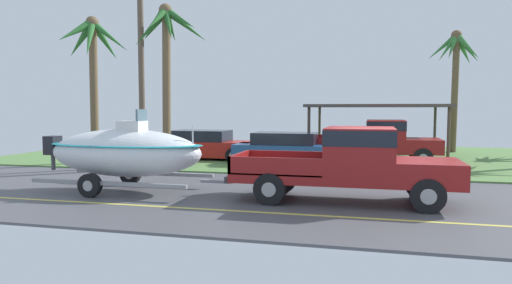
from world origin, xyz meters
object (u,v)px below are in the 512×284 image
at_px(palm_tree_far_right, 457,61).
at_px(parked_pickup_background, 385,140).
at_px(boat_on_trailer, 125,152).
at_px(utility_pole, 141,61).
at_px(palm_tree_mid, 166,42).
at_px(pickup_truck_towing, 358,161).
at_px(palm_tree_near_right, 92,53).
at_px(parked_sedan_near, 205,145).
at_px(parked_sedan_far, 289,149).
at_px(carport_awning, 376,107).

bearing_deg(palm_tree_far_right, parked_pickup_background, -122.79).
height_order(boat_on_trailer, utility_pole, utility_pole).
bearing_deg(boat_on_trailer, palm_tree_mid, 101.98).
relative_size(pickup_truck_towing, utility_pole, 0.71).
bearing_deg(parked_pickup_background, utility_pole, -160.88).
bearing_deg(palm_tree_near_right, pickup_truck_towing, -26.40).
distance_m(parked_pickup_background, palm_tree_far_right, 7.90).
distance_m(parked_sedan_near, utility_pole, 4.99).
xyz_separation_m(parked_pickup_background, palm_tree_near_right, (-12.18, -2.88, 3.69)).
xyz_separation_m(pickup_truck_towing, parked_sedan_far, (-3.05, 7.17, -0.38)).
bearing_deg(palm_tree_mid, carport_awning, 38.31).
bearing_deg(boat_on_trailer, parked_sedan_far, 63.73).
relative_size(palm_tree_near_right, utility_pole, 0.76).
bearing_deg(boat_on_trailer, palm_tree_near_right, 130.06).
height_order(parked_sedan_far, palm_tree_far_right, palm_tree_far_right).
height_order(boat_on_trailer, palm_tree_mid, palm_tree_mid).
bearing_deg(palm_tree_near_right, palm_tree_far_right, 28.61).
relative_size(parked_sedan_near, palm_tree_mid, 0.71).
relative_size(pickup_truck_towing, carport_awning, 0.89).
bearing_deg(pickup_truck_towing, palm_tree_far_right, 72.15).
height_order(carport_awning, palm_tree_far_right, palm_tree_far_right).
xyz_separation_m(boat_on_trailer, palm_tree_mid, (-1.11, 5.23, 3.89)).
bearing_deg(palm_tree_near_right, utility_pole, -10.30).
xyz_separation_m(pickup_truck_towing, palm_tree_mid, (-7.70, 5.23, 3.97)).
xyz_separation_m(pickup_truck_towing, boat_on_trailer, (-6.59, 0.00, 0.07)).
height_order(palm_tree_near_right, palm_tree_far_right, palm_tree_far_right).
relative_size(parked_pickup_background, parked_sedan_far, 1.17).
bearing_deg(parked_pickup_background, boat_on_trailer, -131.28).
relative_size(pickup_truck_towing, palm_tree_far_right, 0.90).
bearing_deg(palm_tree_near_right, parked_sedan_near, 32.11).
xyz_separation_m(parked_pickup_background, palm_tree_far_right, (3.74, 5.81, 3.84)).
bearing_deg(utility_pole, carport_awning, 35.27).
xyz_separation_m(parked_sedan_far, carport_awning, (3.58, 4.56, 1.80)).
bearing_deg(parked_sedan_far, palm_tree_near_right, -169.37).
distance_m(palm_tree_far_right, utility_pole, 16.21).
distance_m(carport_awning, utility_pole, 11.53).
height_order(carport_awning, palm_tree_near_right, palm_tree_near_right).
relative_size(carport_awning, palm_tree_near_right, 1.05).
bearing_deg(parked_sedan_near, carport_awning, 24.56).
bearing_deg(carport_awning, parked_sedan_far, -128.12).
xyz_separation_m(parked_pickup_background, utility_pole, (-9.64, -3.34, 3.27)).
distance_m(parked_sedan_far, palm_tree_far_right, 11.28).
distance_m(parked_sedan_far, palm_tree_mid, 6.66).
xyz_separation_m(pickup_truck_towing, parked_sedan_near, (-7.21, 8.19, -0.38)).
bearing_deg(boat_on_trailer, parked_pickup_background, 48.72).
xyz_separation_m(boat_on_trailer, parked_sedan_near, (-0.62, 8.19, -0.46)).
height_order(palm_tree_near_right, utility_pole, utility_pole).
distance_m(parked_pickup_background, carport_awning, 3.55).
height_order(boat_on_trailer, carport_awning, carport_awning).
height_order(pickup_truck_towing, boat_on_trailer, boat_on_trailer).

